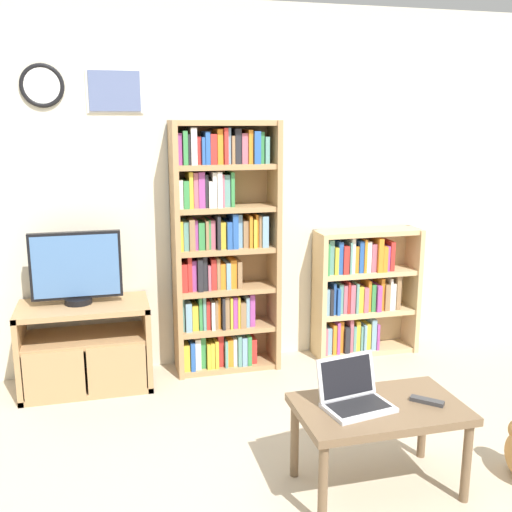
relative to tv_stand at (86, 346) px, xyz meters
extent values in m
plane|color=#BCAD93|center=(0.89, -1.52, -0.30)|extent=(18.00, 18.00, 0.00)
cube|color=beige|center=(0.89, 0.30, 1.00)|extent=(6.55, 0.06, 2.60)
torus|color=black|center=(-0.17, 0.26, 1.71)|extent=(0.28, 0.03, 0.28)
cylinder|color=white|center=(-0.17, 0.26, 1.71)|extent=(0.23, 0.02, 0.23)
cube|color=silver|center=(0.28, 0.26, 1.69)|extent=(0.37, 0.01, 0.29)
cube|color=slate|center=(0.28, 0.26, 1.69)|extent=(0.34, 0.02, 0.26)
cube|color=tan|center=(-0.41, 0.02, 0.00)|extent=(0.04, 0.46, 0.59)
cube|color=tan|center=(0.41, 0.02, 0.00)|extent=(0.04, 0.46, 0.59)
cube|color=tan|center=(0.00, 0.02, 0.27)|extent=(0.86, 0.46, 0.04)
cube|color=tan|center=(0.00, 0.02, -0.28)|extent=(0.86, 0.46, 0.04)
cube|color=tan|center=(0.00, 0.02, 0.06)|extent=(0.79, 0.43, 0.04)
cube|color=tan|center=(-0.20, -0.20, -0.10)|extent=(0.38, 0.02, 0.32)
cube|color=tan|center=(0.20, -0.20, -0.10)|extent=(0.38, 0.02, 0.32)
cylinder|color=black|center=(-0.03, 0.04, 0.31)|extent=(0.18, 0.18, 0.04)
cube|color=black|center=(-0.03, 0.04, 0.56)|extent=(0.59, 0.05, 0.45)
cube|color=#4770A8|center=(-0.03, 0.02, 0.56)|extent=(0.55, 0.01, 0.41)
cube|color=tan|center=(0.64, 0.10, 0.60)|extent=(0.04, 0.30, 1.79)
cube|color=tan|center=(1.35, 0.10, 0.60)|extent=(0.04, 0.30, 1.79)
cube|color=tan|center=(1.00, 0.24, 0.60)|extent=(0.75, 0.02, 1.79)
cube|color=tan|center=(1.00, 0.10, -0.28)|extent=(0.67, 0.26, 0.04)
cube|color=tan|center=(1.00, 0.10, 0.01)|extent=(0.67, 0.26, 0.04)
cube|color=tan|center=(1.00, 0.10, 0.31)|extent=(0.67, 0.26, 0.04)
cube|color=tan|center=(1.00, 0.10, 0.60)|extent=(0.67, 0.26, 0.04)
cube|color=tan|center=(1.00, 0.10, 0.89)|extent=(0.67, 0.26, 0.04)
cube|color=tan|center=(1.00, 0.10, 1.18)|extent=(0.67, 0.26, 0.04)
cube|color=tan|center=(1.00, 0.10, 1.48)|extent=(0.67, 0.26, 0.04)
cube|color=gold|center=(0.69, 0.11, -0.16)|extent=(0.04, 0.22, 0.19)
cube|color=#2856A8|center=(0.73, 0.11, -0.16)|extent=(0.03, 0.24, 0.21)
cube|color=white|center=(0.77, 0.11, -0.15)|extent=(0.04, 0.20, 0.23)
cube|color=#388947|center=(0.81, 0.12, -0.14)|extent=(0.04, 0.18, 0.23)
cube|color=gold|center=(0.85, 0.11, -0.17)|extent=(0.02, 0.22, 0.19)
cube|color=gold|center=(0.87, 0.11, -0.17)|extent=(0.03, 0.22, 0.19)
cube|color=gold|center=(0.90, 0.11, -0.16)|extent=(0.02, 0.22, 0.20)
cube|color=red|center=(0.94, 0.12, -0.14)|extent=(0.04, 0.19, 0.24)
cube|color=#5B9389|center=(0.97, 0.11, -0.16)|extent=(0.02, 0.23, 0.20)
cube|color=orange|center=(1.01, 0.11, -0.16)|extent=(0.04, 0.21, 0.20)
cube|color=white|center=(1.04, 0.11, -0.16)|extent=(0.03, 0.21, 0.21)
cube|color=#5B9389|center=(1.07, 0.11, -0.15)|extent=(0.02, 0.23, 0.23)
cube|color=#759EB7|center=(1.11, 0.11, -0.15)|extent=(0.04, 0.23, 0.22)
cube|color=#388947|center=(1.15, 0.11, -0.15)|extent=(0.03, 0.23, 0.22)
cube|color=red|center=(1.19, 0.12, -0.17)|extent=(0.04, 0.19, 0.19)
cube|color=#5B9389|center=(0.67, 0.12, 0.15)|extent=(0.02, 0.18, 0.24)
cube|color=#759EB7|center=(0.71, 0.11, 0.14)|extent=(0.04, 0.21, 0.21)
cube|color=gold|center=(0.76, 0.12, 0.12)|extent=(0.04, 0.18, 0.19)
cube|color=#388947|center=(0.80, 0.12, 0.15)|extent=(0.02, 0.19, 0.24)
cube|color=#5B9389|center=(0.82, 0.12, 0.15)|extent=(0.02, 0.20, 0.25)
cube|color=red|center=(0.85, 0.12, 0.14)|extent=(0.03, 0.19, 0.21)
cube|color=white|center=(0.88, 0.11, 0.13)|extent=(0.02, 0.22, 0.20)
cube|color=#93704C|center=(0.91, 0.12, 0.14)|extent=(0.02, 0.20, 0.21)
cube|color=orange|center=(0.93, 0.12, 0.15)|extent=(0.02, 0.18, 0.23)
cube|color=#232328|center=(0.96, 0.11, 0.15)|extent=(0.02, 0.24, 0.23)
cube|color=#93704C|center=(0.98, 0.11, 0.15)|extent=(0.03, 0.22, 0.24)
cube|color=gold|center=(1.01, 0.11, 0.15)|extent=(0.02, 0.23, 0.23)
cube|color=#9E4293|center=(1.04, 0.11, 0.15)|extent=(0.03, 0.22, 0.23)
cube|color=gold|center=(1.07, 0.11, 0.15)|extent=(0.02, 0.22, 0.23)
cube|color=#93704C|center=(1.10, 0.11, 0.12)|extent=(0.04, 0.23, 0.19)
cube|color=#759EB7|center=(1.14, 0.11, 0.14)|extent=(0.02, 0.22, 0.22)
cube|color=#9E4293|center=(1.17, 0.11, 0.15)|extent=(0.04, 0.20, 0.24)
cube|color=red|center=(0.69, 0.11, 0.42)|extent=(0.04, 0.22, 0.20)
cube|color=red|center=(0.73, 0.11, 0.45)|extent=(0.03, 0.21, 0.25)
cube|color=#9E4293|center=(0.76, 0.12, 0.43)|extent=(0.03, 0.19, 0.22)
cube|color=#232328|center=(0.80, 0.11, 0.44)|extent=(0.03, 0.23, 0.23)
cube|color=#232328|center=(0.83, 0.11, 0.45)|extent=(0.03, 0.21, 0.24)
cube|color=#B75B70|center=(0.86, 0.11, 0.41)|extent=(0.02, 0.22, 0.18)
cube|color=red|center=(0.89, 0.12, 0.43)|extent=(0.04, 0.19, 0.22)
cube|color=#93704C|center=(0.93, 0.12, 0.44)|extent=(0.02, 0.20, 0.22)
cube|color=orange|center=(0.96, 0.12, 0.42)|extent=(0.04, 0.19, 0.18)
cube|color=#759EB7|center=(1.00, 0.11, 0.42)|extent=(0.03, 0.21, 0.19)
cube|color=orange|center=(1.04, 0.12, 0.43)|extent=(0.04, 0.19, 0.21)
cube|color=#93704C|center=(1.08, 0.11, 0.42)|extent=(0.03, 0.21, 0.19)
cube|color=gold|center=(0.68, 0.11, 0.72)|extent=(0.02, 0.21, 0.21)
cube|color=#5B9389|center=(0.71, 0.12, 0.72)|extent=(0.04, 0.20, 0.20)
cube|color=#93704C|center=(0.75, 0.11, 0.73)|extent=(0.04, 0.22, 0.22)
cube|color=#9E4293|center=(0.78, 0.12, 0.72)|extent=(0.02, 0.18, 0.21)
cube|color=#388947|center=(0.81, 0.12, 0.71)|extent=(0.04, 0.19, 0.19)
cube|color=#93704C|center=(0.85, 0.11, 0.72)|extent=(0.02, 0.21, 0.20)
cube|color=#388947|center=(0.87, 0.12, 0.72)|extent=(0.02, 0.19, 0.20)
cube|color=#B75B70|center=(0.90, 0.12, 0.72)|extent=(0.03, 0.19, 0.20)
cube|color=#232328|center=(0.93, 0.11, 0.73)|extent=(0.02, 0.23, 0.24)
cube|color=gold|center=(0.96, 0.12, 0.71)|extent=(0.04, 0.19, 0.19)
cube|color=#2856A8|center=(1.01, 0.11, 0.71)|extent=(0.04, 0.23, 0.19)
cube|color=#2856A8|center=(1.05, 0.11, 0.74)|extent=(0.04, 0.23, 0.24)
cube|color=#759EB7|center=(1.09, 0.12, 0.73)|extent=(0.03, 0.18, 0.23)
cube|color=#93704C|center=(1.13, 0.12, 0.71)|extent=(0.04, 0.19, 0.19)
cube|color=orange|center=(1.16, 0.11, 0.73)|extent=(0.02, 0.22, 0.23)
cube|color=gold|center=(1.19, 0.11, 0.72)|extent=(0.02, 0.24, 0.20)
cube|color=orange|center=(1.21, 0.12, 0.73)|extent=(0.02, 0.20, 0.23)
cube|color=#93704C|center=(1.23, 0.11, 0.73)|extent=(0.02, 0.21, 0.22)
cube|color=#759EB7|center=(1.26, 0.11, 0.73)|extent=(0.04, 0.23, 0.22)
cube|color=white|center=(0.68, 0.11, 1.01)|extent=(0.03, 0.21, 0.19)
cube|color=#388947|center=(0.71, 0.11, 1.00)|extent=(0.04, 0.23, 0.19)
cube|color=gold|center=(0.75, 0.11, 1.03)|extent=(0.03, 0.21, 0.25)
cube|color=#B75B70|center=(0.78, 0.12, 1.03)|extent=(0.03, 0.19, 0.24)
cube|color=#9E4293|center=(0.82, 0.11, 1.03)|extent=(0.04, 0.20, 0.24)
cube|color=#232328|center=(0.85, 0.12, 1.02)|extent=(0.02, 0.20, 0.22)
cube|color=white|center=(0.88, 0.11, 1.00)|extent=(0.03, 0.22, 0.18)
cube|color=white|center=(0.91, 0.11, 1.03)|extent=(0.03, 0.22, 0.24)
cube|color=white|center=(0.94, 0.11, 1.03)|extent=(0.03, 0.24, 0.24)
cube|color=#B75B70|center=(0.97, 0.11, 1.02)|extent=(0.02, 0.20, 0.23)
cube|color=#5B9389|center=(1.00, 0.12, 1.02)|extent=(0.04, 0.19, 0.22)
cube|color=#388947|center=(1.04, 0.12, 1.03)|extent=(0.02, 0.20, 0.24)
cube|color=#9E4293|center=(0.68, 0.12, 1.31)|extent=(0.03, 0.20, 0.21)
cube|color=#388947|center=(0.71, 0.11, 1.32)|extent=(0.03, 0.23, 0.23)
cube|color=#232328|center=(0.74, 0.11, 1.30)|extent=(0.02, 0.22, 0.20)
cube|color=white|center=(0.77, 0.11, 1.32)|extent=(0.04, 0.24, 0.24)
cube|color=red|center=(0.81, 0.12, 1.30)|extent=(0.03, 0.18, 0.19)
cube|color=#2856A8|center=(0.84, 0.11, 1.29)|extent=(0.02, 0.22, 0.18)
cube|color=#2856A8|center=(0.87, 0.11, 1.31)|extent=(0.03, 0.21, 0.22)
cube|color=red|center=(0.91, 0.11, 1.30)|extent=(0.04, 0.21, 0.20)
cube|color=orange|center=(0.95, 0.12, 1.32)|extent=(0.04, 0.20, 0.24)
cube|color=red|center=(0.99, 0.11, 1.32)|extent=(0.03, 0.22, 0.24)
cube|color=#759EB7|center=(1.02, 0.12, 1.32)|extent=(0.02, 0.19, 0.24)
cube|color=#93704C|center=(1.04, 0.11, 1.30)|extent=(0.02, 0.21, 0.19)
cube|color=#232328|center=(1.08, 0.12, 1.32)|extent=(0.04, 0.20, 0.24)
cube|color=#B75B70|center=(1.12, 0.12, 1.31)|extent=(0.04, 0.19, 0.21)
cube|color=orange|center=(1.16, 0.11, 1.32)|extent=(0.03, 0.21, 0.23)
cube|color=#2856A8|center=(1.20, 0.11, 1.31)|extent=(0.04, 0.24, 0.22)
cube|color=#388947|center=(1.24, 0.12, 1.31)|extent=(0.03, 0.19, 0.22)
cube|color=#5B9389|center=(1.28, 0.11, 1.29)|extent=(0.03, 0.21, 0.18)
cube|color=tan|center=(1.72, 0.12, 0.19)|extent=(0.04, 0.25, 0.98)
cube|color=tan|center=(2.50, 0.12, 0.19)|extent=(0.04, 0.25, 0.98)
cube|color=tan|center=(2.11, 0.24, 0.19)|extent=(0.82, 0.02, 0.98)
cube|color=tan|center=(2.11, 0.12, -0.28)|extent=(0.74, 0.22, 0.04)
cube|color=tan|center=(2.11, 0.12, 0.04)|extent=(0.74, 0.22, 0.04)
cube|color=tan|center=(2.11, 0.12, 0.35)|extent=(0.74, 0.22, 0.04)
cube|color=tan|center=(2.11, 0.12, 0.66)|extent=(0.74, 0.22, 0.04)
cube|color=#B75B70|center=(1.75, 0.13, -0.16)|extent=(0.02, 0.20, 0.21)
cube|color=#759EB7|center=(1.79, 0.13, -0.16)|extent=(0.04, 0.17, 0.21)
cube|color=orange|center=(1.83, 0.13, -0.15)|extent=(0.03, 0.19, 0.23)
cube|color=#9E4293|center=(1.86, 0.13, -0.14)|extent=(0.02, 0.19, 0.25)
cube|color=orange|center=(1.89, 0.14, -0.14)|extent=(0.03, 0.16, 0.25)
cube|color=#232328|center=(1.93, 0.13, -0.16)|extent=(0.04, 0.19, 0.21)
cube|color=#B75B70|center=(1.97, 0.13, -0.13)|extent=(0.03, 0.17, 0.26)
cube|color=#5B9389|center=(2.00, 0.13, -0.16)|extent=(0.02, 0.16, 0.20)
cube|color=gold|center=(2.03, 0.14, -0.14)|extent=(0.03, 0.15, 0.24)
cube|color=#5B9389|center=(2.06, 0.13, -0.16)|extent=(0.02, 0.17, 0.20)
cube|color=#759EB7|center=(2.08, 0.13, -0.16)|extent=(0.02, 0.18, 0.21)
cube|color=gold|center=(2.11, 0.13, -0.15)|extent=(0.03, 0.17, 0.21)
cube|color=#759EB7|center=(2.15, 0.13, -0.14)|extent=(0.04, 0.18, 0.25)
cube|color=#9E4293|center=(2.19, 0.13, -0.16)|extent=(0.02, 0.18, 0.21)
cube|color=#759EB7|center=(1.76, 0.13, 0.15)|extent=(0.04, 0.17, 0.20)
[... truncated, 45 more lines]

